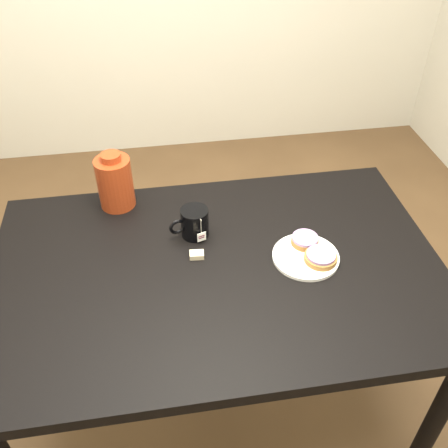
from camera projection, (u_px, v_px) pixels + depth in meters
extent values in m
plane|color=brown|center=(219.00, 397.00, 2.03)|extent=(4.00, 4.00, 0.00)
cube|color=black|center=(218.00, 271.00, 1.56)|extent=(1.40, 0.90, 0.04)
cylinder|color=black|center=(436.00, 419.00, 1.58)|extent=(0.06, 0.06, 0.71)
cylinder|color=black|center=(48.00, 286.00, 2.02)|extent=(0.06, 0.06, 0.71)
cylinder|color=black|center=(350.00, 252.00, 2.17)|extent=(0.06, 0.06, 0.71)
cylinder|color=white|center=(306.00, 257.00, 1.57)|extent=(0.21, 0.21, 0.01)
torus|color=white|center=(306.00, 255.00, 1.57)|extent=(0.21, 0.21, 0.01)
cylinder|color=brown|center=(305.00, 241.00, 1.60)|extent=(0.10, 0.10, 0.02)
cylinder|color=#9878A2|center=(305.00, 238.00, 1.59)|extent=(0.09, 0.09, 0.01)
cylinder|color=brown|center=(321.00, 258.00, 1.54)|extent=(0.12, 0.12, 0.02)
cylinder|color=#9878A2|center=(321.00, 255.00, 1.54)|extent=(0.11, 0.11, 0.01)
cylinder|color=black|center=(195.00, 222.00, 1.63)|extent=(0.11, 0.11, 0.10)
cylinder|color=black|center=(194.00, 212.00, 1.60)|extent=(0.08, 0.08, 0.00)
torus|color=black|center=(177.00, 227.00, 1.60)|extent=(0.06, 0.03, 0.06)
cylinder|color=beige|center=(201.00, 226.00, 1.58)|extent=(0.00, 0.00, 0.06)
cube|color=white|center=(201.00, 236.00, 1.61)|extent=(0.03, 0.01, 0.03)
cube|color=#C6B793|center=(197.00, 255.00, 1.57)|extent=(0.05, 0.04, 0.02)
cylinder|color=#621C0C|center=(115.00, 183.00, 1.73)|extent=(0.12, 0.12, 0.18)
cylinder|color=#621C0C|center=(111.00, 157.00, 1.66)|extent=(0.07, 0.07, 0.02)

